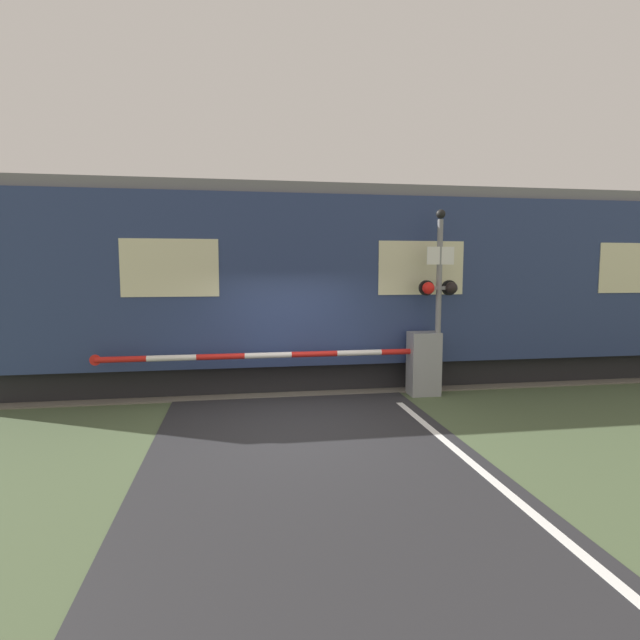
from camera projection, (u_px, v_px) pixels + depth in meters
ground_plane at (301, 425)px, 8.12m from camera, size 80.00×80.00×0.00m
track_bed at (283, 379)px, 11.43m from camera, size 36.00×3.20×0.13m
train at (399, 285)px, 11.65m from camera, size 18.06×2.91×4.25m
crossing_barrier at (396, 362)px, 9.96m from camera, size 6.65×0.44×1.28m
signal_post at (439, 292)px, 9.79m from camera, size 0.77×0.26×3.69m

